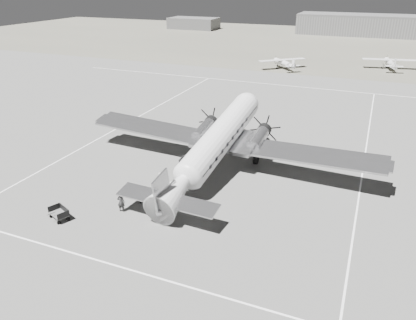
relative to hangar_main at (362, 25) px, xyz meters
The scene contains 16 objects.
ground 120.15m from the hangar_main, 92.39° to the right, with size 260.00×260.00×0.00m, color slate.
taxi_line_near 134.13m from the hangar_main, 92.14° to the right, with size 60.00×0.15×0.01m, color white.
taxi_line_right 120.25m from the hangar_main, 86.66° to the right, with size 0.15×80.00×0.01m, color white.
taxi_line_left 112.43m from the hangar_main, 101.81° to the right, with size 0.15×60.00×0.01m, color white.
taxi_line_horizon 80.22m from the hangar_main, 93.58° to the right, with size 90.00×0.15×0.01m, color white.
grass_infield 25.71m from the hangar_main, 101.31° to the right, with size 260.00×90.00×0.01m, color #615F52.
hangar_main is the anchor object (origin of this frame).
shed_secondary 60.22m from the hangar_main, behind, with size 18.00×10.00×4.00m, color #545454.
dc3_airliner 118.28m from the hangar_main, 93.17° to the right, with size 31.66×21.97×6.03m, color #ADADAF, non-canonical shape.
light_plane_left 66.86m from the hangar_main, 100.09° to the right, with size 10.62×8.62×2.20m, color silver, non-canonical shape.
light_plane_right 58.27m from the hangar_main, 80.95° to the right, with size 11.17×9.06×2.32m, color silver, non-canonical shape.
baggage_cart_near 126.11m from the hangar_main, 94.44° to the right, with size 1.66×1.17×0.94m, color #545454, non-canonical shape.
baggage_cart_far 131.72m from the hangar_main, 96.53° to the right, with size 1.75×1.23×0.99m, color #545454, non-canonical shape.
ground_crew 128.40m from the hangar_main, 94.94° to the right, with size 0.63×0.41×1.73m, color #2C2C2C.
ramp_agent 124.07m from the hangar_main, 94.46° to the right, with size 0.93×0.72×1.91m, color silver.
passenger 123.62m from the hangar_main, 94.47° to the right, with size 0.86×0.56×1.76m, color silver.
Camera 1 is at (11.62, -31.91, 17.70)m, focal length 35.00 mm.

